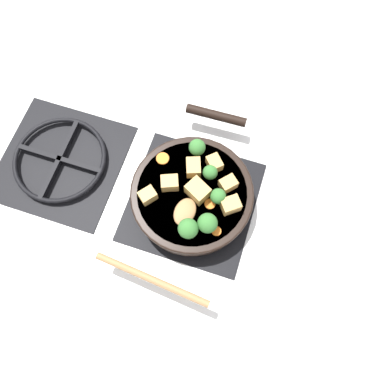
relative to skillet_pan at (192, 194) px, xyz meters
name	(u,v)px	position (x,y,z in m)	size (l,w,h in m)	color
ground_plane	(192,202)	(0.00, 0.00, -0.05)	(2.40, 2.40, 0.00)	white
front_burner_grate	(192,200)	(0.00, 0.00, -0.04)	(0.31, 0.31, 0.03)	black
rear_burner_grate	(61,160)	(0.00, 0.36, -0.04)	(0.31, 0.31, 0.03)	black
skillet_pan	(192,194)	(0.00, 0.00, 0.00)	(0.38, 0.29, 0.05)	black
wooden_spoon	(165,251)	(-0.15, 0.01, 0.03)	(0.22, 0.26, 0.02)	#A87A4C
tofu_cube_center_large	(214,163)	(0.08, -0.03, 0.04)	(0.04, 0.03, 0.03)	tan
tofu_cube_near_handle	(169,184)	(0.00, 0.05, 0.04)	(0.04, 0.03, 0.03)	tan
tofu_cube_east_chunk	(198,192)	(0.00, -0.01, 0.04)	(0.05, 0.04, 0.04)	tan
tofu_cube_west_chunk	(231,205)	(-0.01, -0.09, 0.04)	(0.04, 0.03, 0.03)	tan
tofu_cube_back_piece	(148,195)	(-0.05, 0.09, 0.04)	(0.04, 0.03, 0.03)	tan
tofu_cube_front_piece	(228,184)	(0.04, -0.08, 0.04)	(0.04, 0.03, 0.03)	tan
tofu_cube_mid_small	(193,168)	(0.05, 0.01, 0.04)	(0.04, 0.03, 0.03)	tan
broccoli_floret_near_spoon	(218,196)	(0.00, -0.06, 0.05)	(0.04, 0.04, 0.04)	#709956
broccoli_floret_center_top	(188,229)	(-0.10, -0.02, 0.05)	(0.05, 0.05, 0.05)	#709956
broccoli_floret_east_rim	(208,223)	(-0.07, -0.06, 0.05)	(0.05, 0.05, 0.05)	#709956
broccoli_floret_west_rim	(210,172)	(0.05, -0.03, 0.05)	(0.03, 0.03, 0.04)	#709956
broccoli_floret_north_edge	(197,147)	(0.10, 0.02, 0.05)	(0.04, 0.04, 0.05)	#709956
carrot_slice_orange_thin	(216,231)	(-0.08, -0.08, 0.02)	(0.02, 0.02, 0.01)	orange
carrot_slice_near_center	(163,159)	(0.06, 0.09, 0.02)	(0.03, 0.03, 0.01)	orange
carrot_slice_edge_slice	(210,204)	(-0.02, -0.05, 0.02)	(0.03, 0.03, 0.01)	orange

